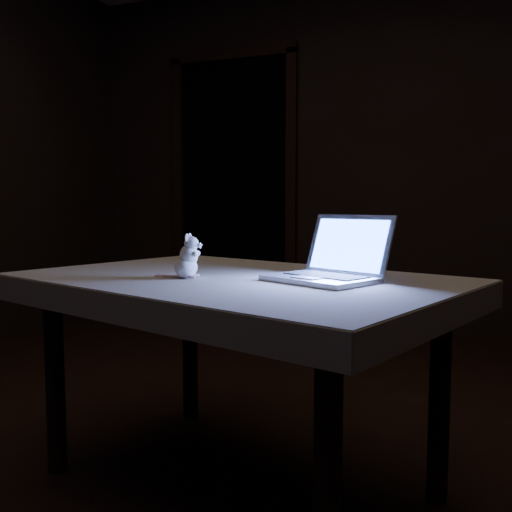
% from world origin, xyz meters
% --- Properties ---
extents(floor, '(5.00, 5.00, 0.00)m').
position_xyz_m(floor, '(0.00, 0.00, 0.00)').
color(floor, black).
rests_on(floor, ground).
extents(back_wall, '(4.50, 0.04, 2.60)m').
position_xyz_m(back_wall, '(0.00, 2.50, 1.30)').
color(back_wall, black).
rests_on(back_wall, ground).
extents(doorway, '(1.06, 0.36, 2.13)m').
position_xyz_m(doorway, '(-1.10, 2.50, 1.06)').
color(doorway, black).
rests_on(doorway, back_wall).
extents(table, '(1.47, 1.18, 0.69)m').
position_xyz_m(table, '(0.03, -0.03, 0.34)').
color(table, black).
rests_on(table, floor).
extents(tablecloth, '(1.59, 1.31, 0.08)m').
position_xyz_m(tablecloth, '(0.09, -0.08, 0.65)').
color(tablecloth, beige).
rests_on(tablecloth, table).
extents(laptop, '(0.39, 0.37, 0.21)m').
position_xyz_m(laptop, '(0.31, -0.05, 0.80)').
color(laptop, silver).
rests_on(laptop, tablecloth).
extents(plush_mouse, '(0.13, 0.13, 0.14)m').
position_xyz_m(plush_mouse, '(-0.10, -0.13, 0.76)').
color(plush_mouse, white).
rests_on(plush_mouse, tablecloth).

